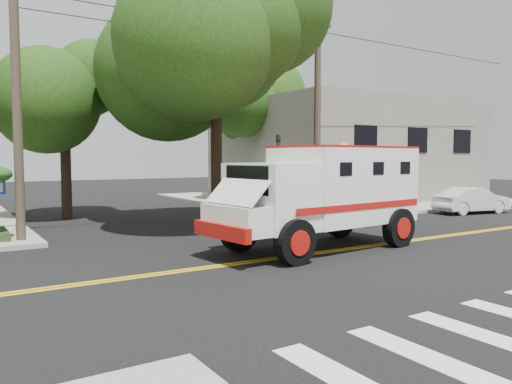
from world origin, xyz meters
TOP-DOWN VIEW (x-y plane):
  - ground at (0.00, 0.00)m, footprint 100.00×100.00m
  - sidewalk_ne at (13.50, 13.50)m, footprint 17.00×17.00m
  - building_right at (15.00, 14.00)m, footprint 14.00×12.00m
  - utility_pole_left at (-5.60, 6.00)m, footprint 0.28×0.28m
  - utility_pole_right at (6.30, 6.20)m, footprint 0.28×0.28m
  - tree_main at (1.94, 6.21)m, footprint 6.08×5.70m
  - tree_left at (-2.68, 11.79)m, footprint 4.48×4.20m
  - tree_right at (8.84, 15.77)m, footprint 4.80×4.50m
  - traffic_signal at (3.80, 5.60)m, footprint 0.15×0.18m
  - armored_truck at (1.86, 0.47)m, footprint 6.86×3.23m
  - parked_sedan at (13.94, 3.80)m, footprint 3.98×1.94m
  - pedestrian_a at (8.25, 5.55)m, footprint 0.65×0.56m
  - pedestrian_b at (5.96, 8.95)m, footprint 1.10×1.09m

SIDE VIEW (x-z plane):
  - ground at x=0.00m, z-range 0.00..0.00m
  - sidewalk_ne at x=13.50m, z-range 0.00..0.15m
  - parked_sedan at x=13.94m, z-range 0.00..1.26m
  - pedestrian_a at x=8.25m, z-range 0.15..1.67m
  - pedestrian_b at x=5.96m, z-range 0.15..1.94m
  - armored_truck at x=1.86m, z-range 0.21..3.24m
  - traffic_signal at x=3.80m, z-range 0.43..4.03m
  - building_right at x=15.00m, z-range 0.15..6.15m
  - utility_pole_left at x=-5.60m, z-range 0.00..9.00m
  - utility_pole_right at x=6.30m, z-range 0.00..9.00m
  - tree_left at x=-2.68m, z-range 1.88..9.58m
  - tree_right at x=8.84m, z-range 1.99..10.19m
  - tree_main at x=1.94m, z-range 2.27..12.12m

